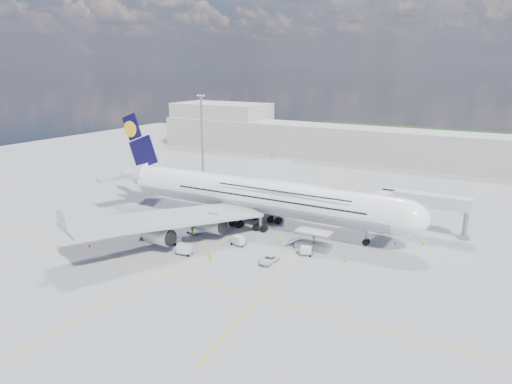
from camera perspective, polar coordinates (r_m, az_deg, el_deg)
The scene contains 32 objects.
ground at distance 101.99m, azimuth -2.88°, elevation -5.30°, with size 300.00×300.00×0.00m, color gray.
taxi_line_main at distance 101.99m, azimuth -2.88°, elevation -5.29°, with size 0.25×220.00×0.01m, color #E0A70B.
taxi_line_cross at distance 87.15m, azimuth -10.18°, elevation -9.05°, with size 120.00×0.25×0.01m, color #E0A70B.
taxi_line_diag at distance 104.02m, azimuth 6.67°, elevation -4.98°, with size 0.25×100.00×0.01m, color #E0A70B.
airliner at distance 107.95m, azimuth 0.09°, elevation -0.34°, with size 77.26×79.15×23.71m.
jet_bridge at distance 107.28m, azimuth 16.91°, elevation -1.08°, with size 18.80×12.10×8.50m.
cargo_loader at distance 96.41m, azimuth 6.51°, elevation -5.77°, with size 8.53×3.20×3.67m.
light_mast at distance 157.28m, azimuth -6.20°, elevation 6.60°, with size 3.00×0.70×25.50m.
terminal at distance 185.15m, azimuth 13.46°, elevation 5.21°, with size 180.00×16.00×12.00m, color #B2AD9E.
hangar at distance 219.53m, azimuth -3.95°, elevation 7.75°, with size 40.00×22.00×18.00m, color #B2AD9E.
tree_line at distance 222.61m, azimuth 26.85°, elevation 5.03°, with size 160.00×6.00×8.00m, color #193814.
dolly_row_a at distance 111.69m, azimuth -10.99°, elevation -3.26°, with size 3.11×2.10×1.80m.
dolly_row_b at distance 105.30m, azimuth -7.15°, elevation -4.57°, with size 3.15×2.42×0.41m.
dolly_row_c at distance 94.04m, azimuth -8.21°, elevation -6.46°, with size 3.54×2.37×2.06m.
dolly_back at distance 104.17m, azimuth -12.37°, elevation -4.65°, with size 3.13×2.73×1.76m.
dolly_nose_far at distance 93.33m, azimuth 5.74°, elevation -6.67°, with size 2.98×2.21×1.68m.
dolly_nose_near at distance 97.73m, azimuth -2.03°, elevation -5.55°, with size 3.29×2.28×1.89m.
baggage_tug at distance 99.53m, azimuth -9.51°, elevation -5.47°, with size 3.37×2.11×1.95m.
catering_truck_inner at distance 130.86m, azimuth -1.31°, elevation 0.07°, with size 7.33×4.19×4.11m.
catering_truck_outer at distance 143.85m, azimuth 2.47°, elevation 1.25°, with size 6.24×3.33×3.53m.
service_van at distance 89.47m, azimuth 1.50°, elevation -7.73°, with size 2.16×4.69×1.30m, color silver.
crew_nose at distance 102.43m, azimuth 18.55°, elevation -5.50°, with size 0.59×0.38×1.60m, color #9FE117.
crew_loader at distance 90.89m, azimuth 10.16°, elevation -7.50°, with size 0.78×0.61×1.60m, color #C4FF1A.
crew_wing at distance 104.72m, azimuth -7.28°, elevation -4.30°, with size 1.14×0.47×1.95m, color #C8E117.
crew_van at distance 99.39m, azimuth 2.87°, elevation -5.30°, with size 0.85×0.55×1.74m, color #B6FF1A.
crew_tug at distance 90.86m, azimuth -5.27°, elevation -7.30°, with size 1.09×0.63×1.69m, color #9BF019.
cone_nose at distance 102.43m, azimuth 15.63°, elevation -5.61°, with size 0.38×0.38×0.49m.
cone_wing_left_inner at distance 121.01m, azimuth -0.27°, elevation -1.96°, with size 0.40×0.40×0.51m.
cone_wing_left_outer at distance 136.11m, azimuth 0.14°, elevation -0.10°, with size 0.41×0.41×0.53m.
cone_wing_right_inner at distance 100.45m, azimuth -5.95°, elevation -5.52°, with size 0.40×0.40×0.51m.
cone_wing_right_outer at distance 102.32m, azimuth -18.50°, elevation -5.82°, with size 0.47×0.47×0.60m.
cone_tail at distance 138.15m, azimuth -12.53°, elevation -0.22°, with size 0.44×0.44×0.56m.
Camera 1 is at (52.86, -80.16, 34.39)m, focal length 35.00 mm.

